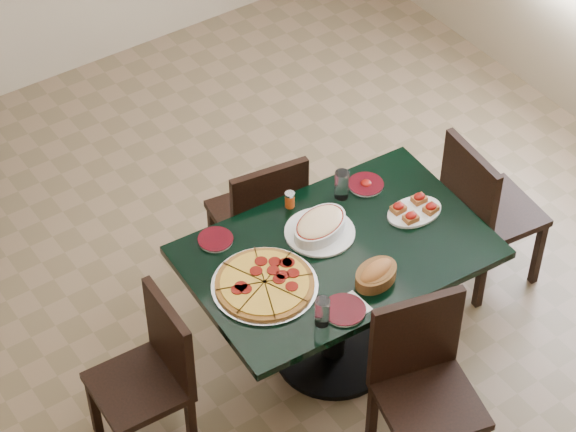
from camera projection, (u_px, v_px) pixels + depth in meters
floor at (294, 337)px, 5.74m from camera, size 5.50×5.50×0.00m
main_table at (336, 277)px, 5.27m from camera, size 1.42×0.96×0.75m
chair_far at (262, 215)px, 5.70m from camera, size 0.46×0.46×0.87m
chair_near at (423, 379)px, 4.91m from camera, size 0.51×0.51×0.91m
chair_right at (483, 207)px, 5.71m from camera, size 0.47×0.47×0.91m
chair_left at (152, 371)px, 4.99m from camera, size 0.41×0.41×0.84m
pepperoni_pizza at (265, 284)px, 4.96m from camera, size 0.48×0.48×0.04m
lasagna_casserole at (320, 226)px, 5.19m from camera, size 0.34×0.33×0.09m
bread_basket at (376, 274)px, 4.98m from camera, size 0.25×0.20×0.09m
bruschetta_platter at (415, 209)px, 5.31m from camera, size 0.29×0.21×0.05m
side_plate_near at (344, 310)px, 4.86m from camera, size 0.19×0.19×0.02m
side_plate_far_r at (366, 184)px, 5.46m from camera, size 0.17×0.17×0.03m
side_plate_far_l at (216, 240)px, 5.18m from camera, size 0.17×0.17×0.02m
napkin_setting at (351, 307)px, 4.88m from camera, size 0.15×0.15×0.01m
water_glass_a at (342, 185)px, 5.36m from camera, size 0.07×0.07×0.15m
water_glass_b at (322, 312)px, 4.77m from camera, size 0.07×0.07×0.14m
pepper_shaker at (290, 199)px, 5.33m from camera, size 0.05×0.05×0.08m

